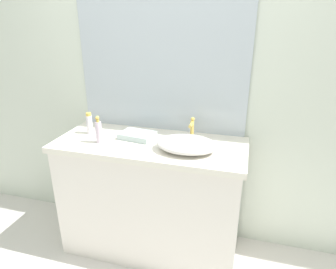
# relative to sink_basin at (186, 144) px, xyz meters

# --- Properties ---
(bathroom_wall_rear) EXTENTS (6.00, 0.06, 2.60)m
(bathroom_wall_rear) POSITION_rel_sink_basin_xyz_m (-0.16, 0.39, 0.34)
(bathroom_wall_rear) COLOR silver
(bathroom_wall_rear) RESTS_ON ground
(vanity_counter) EXTENTS (1.34, 0.57, 0.91)m
(vanity_counter) POSITION_rel_sink_basin_xyz_m (-0.28, 0.06, -0.50)
(vanity_counter) COLOR white
(vanity_counter) RESTS_ON ground
(wall_mirror_panel) EXTENTS (1.27, 0.01, 1.24)m
(wall_mirror_panel) POSITION_rel_sink_basin_xyz_m (-0.28, 0.35, 0.58)
(wall_mirror_panel) COLOR #B2BCC6
(wall_mirror_panel) RESTS_ON vanity_counter
(sink_basin) EXTENTS (0.40, 0.29, 0.09)m
(sink_basin) POSITION_rel_sink_basin_xyz_m (0.00, 0.00, 0.00)
(sink_basin) COLOR silver
(sink_basin) RESTS_ON vanity_counter
(faucet) EXTENTS (0.03, 0.11, 0.17)m
(faucet) POSITION_rel_sink_basin_xyz_m (0.00, 0.17, 0.05)
(faucet) COLOR gold
(faucet) RESTS_ON vanity_counter
(soap_dispenser) EXTENTS (0.05, 0.05, 0.20)m
(soap_dispenser) POSITION_rel_sink_basin_xyz_m (-0.61, -0.04, 0.04)
(soap_dispenser) COLOR silver
(soap_dispenser) RESTS_ON vanity_counter
(lotion_bottle) EXTENTS (0.05, 0.05, 0.16)m
(lotion_bottle) POSITION_rel_sink_basin_xyz_m (-0.76, 0.11, 0.03)
(lotion_bottle) COLOR white
(lotion_bottle) RESTS_ON vanity_counter
(folded_hand_towel) EXTENTS (0.26, 0.20, 0.04)m
(folded_hand_towel) POSITION_rel_sink_basin_xyz_m (-0.39, 0.11, -0.02)
(folded_hand_towel) COLOR silver
(folded_hand_towel) RESTS_ON vanity_counter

